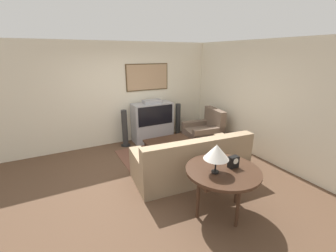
{
  "coord_description": "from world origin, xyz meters",
  "views": [
    {
      "loc": [
        -1.65,
        -3.78,
        2.41
      ],
      "look_at": [
        0.71,
        0.72,
        0.75
      ],
      "focal_mm": 24.0,
      "sensor_mm": 36.0,
      "label": 1
    }
  ],
  "objects": [
    {
      "name": "speaker_tower_right",
      "position": [
        1.6,
        1.78,
        0.47
      ],
      "size": [
        0.26,
        0.26,
        0.99
      ],
      "color": "black",
      "rests_on": "ground_plane"
    },
    {
      "name": "table_lamp",
      "position": [
        0.3,
        -1.54,
        1.08
      ],
      "size": [
        0.36,
        0.36,
        0.44
      ],
      "color": "black",
      "rests_on": "console_table"
    },
    {
      "name": "wall_back",
      "position": [
        0.01,
        2.13,
        1.36
      ],
      "size": [
        12.0,
        0.1,
        2.7
      ],
      "color": "beige",
      "rests_on": "ground_plane"
    },
    {
      "name": "console_table",
      "position": [
        0.47,
        -1.52,
        0.69
      ],
      "size": [
        1.12,
        1.12,
        0.75
      ],
      "color": "#3D2619",
      "rests_on": "ground_plane"
    },
    {
      "name": "tv",
      "position": [
        0.78,
        1.8,
        0.56
      ],
      "size": [
        1.12,
        0.48,
        1.18
      ],
      "color": "#9E9EA3",
      "rests_on": "ground_plane"
    },
    {
      "name": "coffee_table",
      "position": [
        0.69,
        0.66,
        0.37
      ],
      "size": [
        1.08,
        0.63,
        0.41
      ],
      "color": "#3D2619",
      "rests_on": "ground_plane"
    },
    {
      "name": "armchair",
      "position": [
        1.95,
        0.93,
        0.3
      ],
      "size": [
        1.01,
        0.98,
        0.96
      ],
      "rotation": [
        0.0,
        0.0,
        -1.72
      ],
      "color": "brown",
      "rests_on": "ground_plane"
    },
    {
      "name": "ground_plane",
      "position": [
        0.0,
        0.0,
        0.0
      ],
      "size": [
        12.0,
        12.0,
        0.0
      ],
      "primitive_type": "plane",
      "color": "brown"
    },
    {
      "name": "wall_right",
      "position": [
        2.63,
        0.0,
        1.35
      ],
      "size": [
        0.06,
        12.0,
        2.7
      ],
      "color": "beige",
      "rests_on": "ground_plane"
    },
    {
      "name": "couch",
      "position": [
        0.63,
        -0.42,
        0.32
      ],
      "size": [
        2.32,
        1.18,
        0.93
      ],
      "rotation": [
        0.0,
        0.0,
        3.05
      ],
      "color": "#9E8466",
      "rests_on": "ground_plane"
    },
    {
      "name": "mantel_clock",
      "position": [
        0.64,
        -1.54,
        0.84
      ],
      "size": [
        0.16,
        0.1,
        0.18
      ],
      "color": "black",
      "rests_on": "console_table"
    },
    {
      "name": "area_rug",
      "position": [
        0.54,
        0.63,
        0.01
      ],
      "size": [
        1.9,
        1.8,
        0.01
      ],
      "color": "brown",
      "rests_on": "ground_plane"
    },
    {
      "name": "speaker_tower_left",
      "position": [
        -0.04,
        1.78,
        0.47
      ],
      "size": [
        0.26,
        0.26,
        0.99
      ],
      "color": "black",
      "rests_on": "ground_plane"
    }
  ]
}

